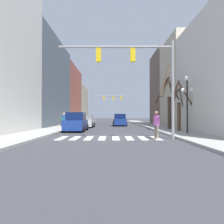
# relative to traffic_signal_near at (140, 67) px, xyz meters

# --- Properties ---
(ground_plane) EXTENTS (240.00, 240.00, 0.00)m
(ground_plane) POSITION_rel_traffic_signal_near_xyz_m (-1.95, 1.62, -4.64)
(ground_plane) COLOR #38383D
(sidewalk_left) EXTENTS (2.86, 90.00, 0.15)m
(sidewalk_left) POSITION_rel_traffic_signal_near_xyz_m (-7.74, 1.62, -4.57)
(sidewalk_left) COLOR #9E9E99
(sidewalk_left) RESTS_ON ground_plane
(sidewalk_right) EXTENTS (2.86, 90.00, 0.15)m
(sidewalk_right) POSITION_rel_traffic_signal_near_xyz_m (3.85, 1.62, -4.57)
(sidewalk_right) COLOR #9E9E99
(sidewalk_right) RESTS_ON ground_plane
(building_row_left) EXTENTS (6.00, 57.34, 13.69)m
(building_row_left) POSITION_rel_traffic_signal_near_xyz_m (-12.17, 22.26, 1.31)
(building_row_left) COLOR beige
(building_row_left) RESTS_ON ground_plane
(building_row_right) EXTENTS (6.00, 30.99, 11.97)m
(building_row_right) POSITION_rel_traffic_signal_near_xyz_m (8.28, 11.82, 0.79)
(building_row_right) COLOR beige
(building_row_right) RESTS_ON ground_plane
(crosswalk_stripes) EXTENTS (6.75, 2.60, 0.01)m
(crosswalk_stripes) POSITION_rel_traffic_signal_near_xyz_m (-1.95, 0.53, -4.64)
(crosswalk_stripes) COLOR white
(crosswalk_stripes) RESTS_ON ground_plane
(traffic_signal_near) EXTENTS (7.45, 0.28, 6.35)m
(traffic_signal_near) POSITION_rel_traffic_signal_near_xyz_m (0.00, 0.00, 0.00)
(traffic_signal_near) COLOR gray
(traffic_signal_near) RESTS_ON ground_plane
(traffic_signal_far) EXTENTS (7.20, 0.28, 6.36)m
(traffic_signal_far) POSITION_rel_traffic_signal_near_xyz_m (-3.41, 34.96, 0.09)
(traffic_signal_far) COLOR gray
(traffic_signal_far) RESTS_ON ground_plane
(street_lamp_right_corner) EXTENTS (0.95, 0.36, 4.40)m
(street_lamp_right_corner) POSITION_rel_traffic_signal_near_xyz_m (4.01, 2.66, -1.38)
(street_lamp_right_corner) COLOR black
(street_lamp_right_corner) RESTS_ON sidewalk_right
(car_parked_right_mid) EXTENTS (2.00, 4.54, 1.76)m
(car_parked_right_mid) POSITION_rel_traffic_signal_near_xyz_m (-0.59, 18.15, -3.83)
(car_parked_right_mid) COLOR navy
(car_parked_right_mid) RESTS_ON ground_plane
(car_parked_right_near) EXTENTS (2.14, 4.82, 1.76)m
(car_parked_right_near) POSITION_rel_traffic_signal_near_xyz_m (-0.45, 30.21, -3.82)
(car_parked_right_near) COLOR #A38423
(car_parked_right_near) RESTS_ON ground_plane
(car_parked_left_near) EXTENTS (2.00, 4.63, 1.81)m
(car_parked_left_near) POSITION_rel_traffic_signal_near_xyz_m (-5.19, 6.92, -3.81)
(car_parked_left_near) COLOR navy
(car_parked_left_near) RESTS_ON ground_plane
(car_parked_right_far) EXTENTS (2.17, 4.32, 1.61)m
(car_parked_right_far) POSITION_rel_traffic_signal_near_xyz_m (-5.10, 13.60, -3.89)
(car_parked_right_far) COLOR silver
(car_parked_right_far) RESTS_ON ground_plane
(pedestrian_near_right_corner) EXTENTS (0.67, 0.29, 1.57)m
(pedestrian_near_right_corner) POSITION_rel_traffic_signal_near_xyz_m (-8.02, 13.51, -3.56)
(pedestrian_near_right_corner) COLOR #282D47
(pedestrian_near_right_corner) RESTS_ON sidewalk_left
(pedestrian_waiting_at_curb) EXTENTS (0.33, 0.77, 1.80)m
(pedestrian_waiting_at_curb) POSITION_rel_traffic_signal_near_xyz_m (1.12, 0.06, -3.58)
(pedestrian_waiting_at_curb) COLOR #7A705B
(pedestrian_waiting_at_curb) RESTS_ON ground_plane
(pedestrian_on_left_sidewalk) EXTENTS (0.62, 0.51, 1.66)m
(pedestrian_on_left_sidewalk) POSITION_rel_traffic_signal_near_xyz_m (-6.94, 9.59, -3.51)
(pedestrian_on_left_sidewalk) COLOR #4C4C51
(pedestrian_on_left_sidewalk) RESTS_ON sidewalk_left
(street_tree_right_mid) EXTENTS (1.94, 3.25, 6.58)m
(street_tree_right_mid) POSITION_rel_traffic_signal_near_xyz_m (3.97, 8.12, -1.64)
(street_tree_right_mid) COLOR #473828
(street_tree_right_mid) RESTS_ON sidewalk_right
(street_tree_left_near) EXTENTS (2.17, 2.00, 4.51)m
(street_tree_left_near) POSITION_rel_traffic_signal_near_xyz_m (4.19, 5.30, -2.40)
(street_tree_left_near) COLOR brown
(street_tree_left_near) RESTS_ON sidewalk_right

